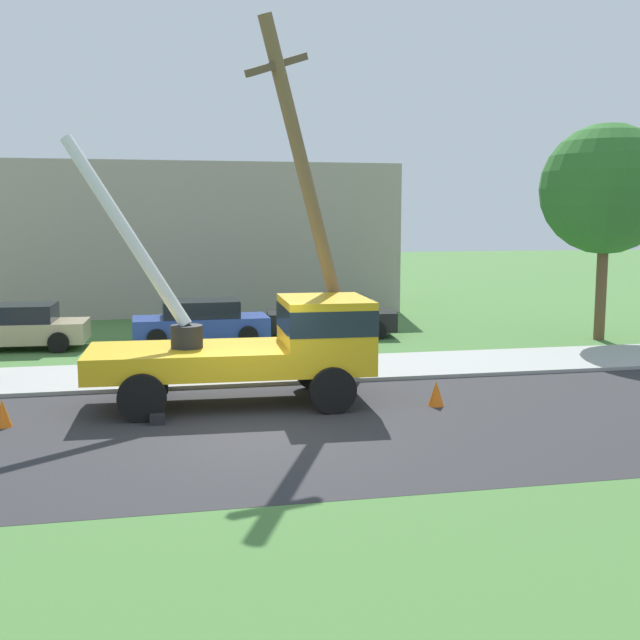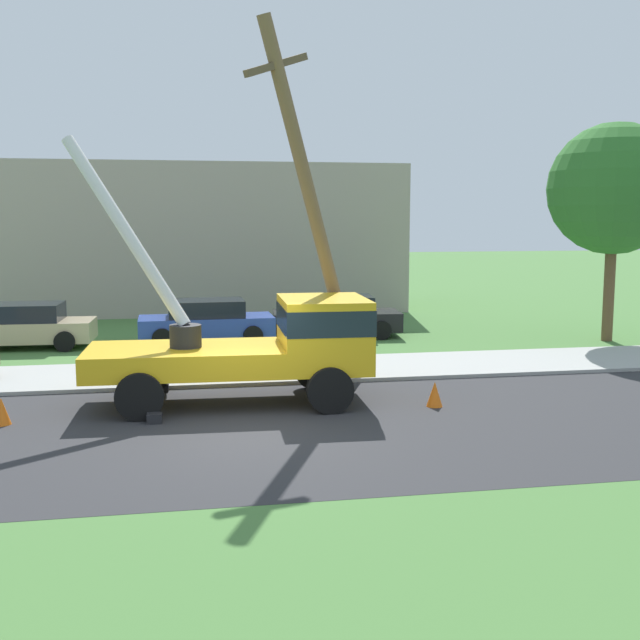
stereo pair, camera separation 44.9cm
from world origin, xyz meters
name	(u,v)px [view 2 (the right image)]	position (x,y,z in m)	size (l,w,h in m)	color
ground_plane	(219,337)	(0.00, 12.00, 0.00)	(120.00, 120.00, 0.00)	#477538
road_asphalt	(250,431)	(0.00, 0.00, 0.00)	(80.00, 7.90, 0.01)	#2B2B2D
sidewalk_strip	(231,372)	(0.00, 5.61, 0.05)	(80.00, 3.31, 0.10)	#9E9E99
utility_truck	(266,340)	(0.58, 2.34, 1.41)	(6.76, 3.21, 5.98)	gold
leaning_utility_pole	(312,206)	(1.82, 3.40, 4.41)	(3.18, 2.16, 8.61)	brown
traffic_cone_ahead	(435,394)	(4.18, 1.23, 0.28)	(0.36, 0.36, 0.56)	orange
traffic_cone_behind	(2,411)	(-4.89, 1.35, 0.28)	(0.36, 0.36, 0.56)	orange
traffic_cone_curbside	(332,374)	(2.39, 3.83, 0.28)	(0.36, 0.36, 0.56)	orange
parked_sedan_tan	(22,326)	(-6.27, 10.89, 0.71)	(4.47, 2.14, 1.42)	tan
parked_sedan_blue	(206,321)	(-0.46, 10.95, 0.71)	(4.44, 2.08, 1.42)	#263F99
parked_sedan_black	(336,316)	(4.05, 11.47, 0.71)	(4.55, 2.29, 1.42)	black
roadside_tree_near	(614,189)	(12.84, 8.88, 5.04)	(4.32, 4.32, 7.22)	brown
lowrise_building_backdrop	(197,238)	(-0.51, 20.50, 3.20)	(18.00, 6.00, 6.40)	#A5998C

